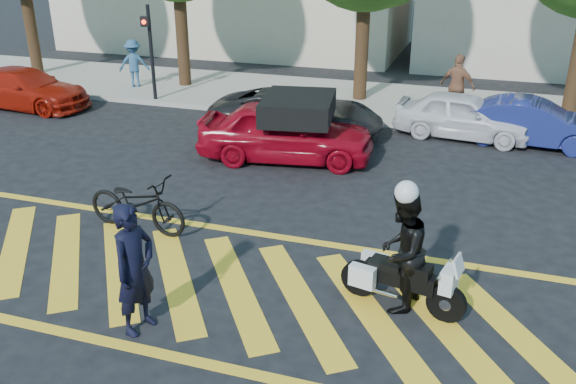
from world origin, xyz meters
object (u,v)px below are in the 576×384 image
(officer_moto, at_px, (402,251))
(bicycle, at_px, (137,203))
(parked_right, at_px, (532,123))
(red_convertible, at_px, (286,132))
(officer_bike, at_px, (135,269))
(parked_left, at_px, (25,89))
(parked_mid_left, at_px, (297,114))
(police_motorcycle, at_px, (400,279))
(parked_mid_right, at_px, (464,116))

(officer_moto, bearing_deg, bicycle, -89.37)
(bicycle, relative_size, parked_right, 0.57)
(red_convertible, bearing_deg, officer_bike, 172.63)
(parked_left, xyz_separation_m, parked_mid_left, (9.32, -0.22, 0.03))
(parked_left, bearing_deg, parked_right, -83.51)
(red_convertible, distance_m, parked_left, 9.82)
(officer_bike, height_order, parked_mid_left, officer_bike)
(bicycle, bearing_deg, police_motorcycle, -96.45)
(officer_moto, height_order, parked_mid_right, officer_moto)
(bicycle, bearing_deg, parked_mid_left, -5.46)
(officer_moto, relative_size, parked_mid_right, 0.52)
(parked_mid_right, bearing_deg, parked_left, 101.76)
(officer_moto, distance_m, parked_mid_left, 8.51)
(officer_bike, height_order, parked_left, officer_bike)
(bicycle, height_order, parked_left, parked_left)
(bicycle, bearing_deg, officer_bike, -143.70)
(parked_left, height_order, parked_mid_right, parked_mid_right)
(parked_mid_right, bearing_deg, red_convertible, 134.82)
(police_motorcycle, bearing_deg, officer_moto, -141.78)
(bicycle, height_order, parked_mid_left, parked_mid_left)
(police_motorcycle, relative_size, parked_left, 0.45)
(police_motorcycle, bearing_deg, parked_left, 162.17)
(bicycle, xyz_separation_m, officer_moto, (5.19, -1.07, 0.41))
(officer_bike, height_order, parked_mid_right, officer_bike)
(bicycle, xyz_separation_m, red_convertible, (1.49, 4.62, 0.18))
(officer_moto, xyz_separation_m, red_convertible, (-3.70, 5.70, -0.22))
(police_motorcycle, height_order, red_convertible, red_convertible)
(officer_moto, bearing_deg, officer_bike, -51.37)
(officer_bike, bearing_deg, parked_mid_right, -8.10)
(police_motorcycle, bearing_deg, officer_bike, -141.38)
(officer_bike, relative_size, bicycle, 0.93)
(officer_bike, distance_m, parked_left, 13.64)
(parked_left, distance_m, parked_mid_right, 13.78)
(parked_left, height_order, parked_right, parked_left)
(officer_moto, height_order, parked_right, officer_moto)
(officer_moto, distance_m, parked_right, 9.13)
(bicycle, xyz_separation_m, police_motorcycle, (5.20, -1.07, -0.08))
(police_motorcycle, bearing_deg, parked_mid_left, 130.33)
(officer_bike, bearing_deg, police_motorcycle, -51.55)
(bicycle, relative_size, officer_moto, 1.10)
(red_convertible, distance_m, parked_right, 6.70)
(red_convertible, bearing_deg, parked_mid_right, -60.96)
(parked_mid_right, xyz_separation_m, parked_right, (1.79, -0.07, -0.02))
(parked_left, xyz_separation_m, parked_mid_right, (13.73, 1.18, 0.01))
(parked_mid_left, bearing_deg, bicycle, 163.43)
(bicycle, height_order, police_motorcycle, bicycle)
(officer_bike, distance_m, bicycle, 3.30)
(parked_mid_right, height_order, parked_right, parked_mid_right)
(officer_bike, height_order, red_convertible, officer_bike)
(officer_moto, bearing_deg, police_motorcycle, 128.22)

